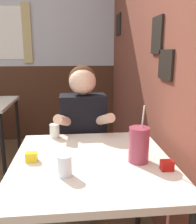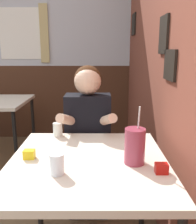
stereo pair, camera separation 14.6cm
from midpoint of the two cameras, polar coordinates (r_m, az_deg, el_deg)
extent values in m
cube|color=brown|center=(2.39, 14.21, 14.29)|extent=(0.06, 4.77, 2.70)
cube|color=black|center=(3.37, 9.60, 19.15)|extent=(0.02, 0.28, 0.26)
cube|color=black|center=(1.86, 17.22, 16.51)|extent=(0.02, 0.21, 0.26)
cube|color=black|center=(1.67, 18.75, 10.11)|extent=(0.02, 0.23, 0.19)
cube|color=silver|center=(3.85, -11.30, 22.32)|extent=(5.48, 0.06, 1.60)
cube|color=#472819|center=(3.88, -10.37, 2.23)|extent=(5.48, 0.06, 1.10)
cube|color=white|center=(3.85, -16.24, 16.80)|extent=(0.58, 0.01, 0.70)
cube|color=tan|center=(3.76, -10.93, 17.18)|extent=(0.12, 0.02, 0.80)
cube|color=beige|center=(1.37, 0.96, -11.58)|extent=(0.85, 0.89, 0.04)
cylinder|color=black|center=(1.94, -11.17, -16.16)|extent=(0.04, 0.04, 0.71)
cylinder|color=black|center=(1.95, 12.60, -16.11)|extent=(0.04, 0.04, 0.71)
cylinder|color=black|center=(2.82, -16.82, -6.70)|extent=(0.04, 0.04, 0.71)
cylinder|color=black|center=(3.51, -13.35, -2.46)|extent=(0.04, 0.04, 0.71)
cube|color=black|center=(2.12, 0.03, -17.12)|extent=(0.31, 0.20, 0.44)
cube|color=black|center=(1.92, 0.03, -4.24)|extent=(0.34, 0.20, 0.55)
sphere|color=#472814|center=(1.86, 0.04, 7.54)|extent=(0.20, 0.20, 0.20)
sphere|color=beige|center=(1.84, 0.04, 7.00)|extent=(0.20, 0.20, 0.20)
cylinder|color=beige|center=(1.75, -4.43, -1.85)|extent=(0.14, 0.27, 0.15)
cylinder|color=beige|center=(1.75, 4.48, -1.86)|extent=(0.14, 0.27, 0.15)
cylinder|color=#99384C|center=(1.32, 11.71, -7.74)|extent=(0.11, 0.11, 0.19)
cylinder|color=white|center=(1.28, 12.73, -1.69)|extent=(0.01, 0.04, 0.14)
cylinder|color=silver|center=(1.21, -5.77, -11.83)|extent=(0.07, 0.07, 0.10)
cylinder|color=silver|center=(1.72, -6.68, -4.02)|extent=(0.07, 0.07, 0.09)
cube|color=#B7140F|center=(1.27, 17.73, -12.28)|extent=(0.06, 0.04, 0.05)
cube|color=yellow|center=(1.40, -12.44, -9.46)|extent=(0.06, 0.04, 0.05)
camera|label=1|loc=(0.07, -87.14, 0.70)|focal=40.00mm
camera|label=2|loc=(0.07, 92.86, -0.70)|focal=40.00mm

